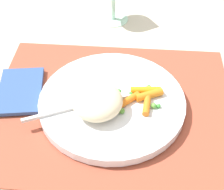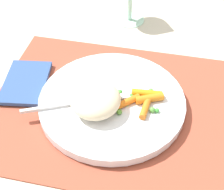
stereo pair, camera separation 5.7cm
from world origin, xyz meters
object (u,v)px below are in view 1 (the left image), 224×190
(plate, at_px, (112,102))
(carrot_portion, at_px, (143,97))
(rice_mound, at_px, (97,101))
(napkin, at_px, (20,90))
(fork, at_px, (90,103))

(plate, bearing_deg, carrot_portion, 3.50)
(plate, xyz_separation_m, rice_mound, (-0.02, -0.03, 0.03))
(plate, bearing_deg, napkin, 173.17)
(rice_mound, height_order, fork, rice_mound)
(carrot_portion, distance_m, napkin, 0.23)
(plate, distance_m, rice_mound, 0.05)
(fork, bearing_deg, rice_mound, -37.63)
(carrot_portion, height_order, napkin, carrot_portion)
(rice_mound, relative_size, carrot_portion, 1.01)
(carrot_portion, distance_m, fork, 0.09)
(plate, height_order, rice_mound, rice_mound)
(rice_mound, distance_m, napkin, 0.17)
(plate, relative_size, napkin, 2.19)
(plate, relative_size, carrot_portion, 3.01)
(rice_mound, distance_m, carrot_portion, 0.09)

